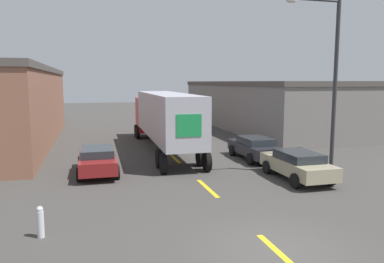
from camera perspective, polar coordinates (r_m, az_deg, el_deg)
ground_plane at (r=11.54m, az=12.49°, el=-17.09°), size 160.00×160.00×0.00m
road_centerline at (r=17.14m, az=2.38°, el=-8.61°), size 0.20×16.72×0.01m
warehouse_right at (r=41.08m, az=12.82°, el=4.09°), size 12.98×26.42×4.83m
semi_truck at (r=26.20m, az=-4.45°, el=2.44°), size 2.88×15.62×4.04m
parked_car_right_near at (r=19.18m, az=15.76°, el=-4.82°), size 2.04×4.59×1.39m
parked_car_right_mid at (r=23.52m, az=9.52°, el=-2.38°), size 2.04×4.59×1.39m
parked_car_left_far at (r=20.18m, az=-14.21°, el=-4.15°), size 2.04×4.59×1.39m
street_lamp at (r=19.79m, az=20.24°, el=8.00°), size 2.94×0.32×8.78m
fire_hydrant at (r=12.74m, az=-22.11°, el=-12.65°), size 0.22×0.22×1.00m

